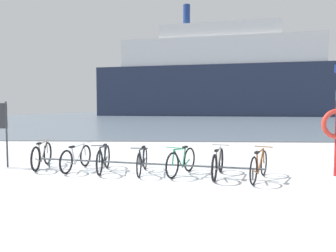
{
  "coord_description": "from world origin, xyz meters",
  "views": [
    {
      "loc": [
        1.46,
        -5.48,
        1.77
      ],
      "look_at": [
        1.01,
        5.8,
        1.08
      ],
      "focal_mm": 31.46,
      "sensor_mm": 36.0,
      "label": 1
    }
  ],
  "objects_px": {
    "bicycle_2": "(103,159)",
    "bicycle_3": "(142,161)",
    "bicycle_1": "(77,158)",
    "bicycle_4": "(181,162)",
    "bicycle_5": "(218,163)",
    "ferry_ship": "(222,78)",
    "bicycle_6": "(259,166)",
    "bicycle_0": "(42,155)"
  },
  "relations": [
    {
      "from": "bicycle_0",
      "to": "bicycle_5",
      "type": "distance_m",
      "value": 5.15
    },
    {
      "from": "bicycle_1",
      "to": "bicycle_4",
      "type": "bearing_deg",
      "value": -9.69
    },
    {
      "from": "bicycle_5",
      "to": "bicycle_3",
      "type": "bearing_deg",
      "value": 170.51
    },
    {
      "from": "bicycle_3",
      "to": "bicycle_6",
      "type": "xyz_separation_m",
      "value": [
        2.97,
        -0.63,
        0.01
      ]
    },
    {
      "from": "bicycle_3",
      "to": "ferry_ship",
      "type": "xyz_separation_m",
      "value": [
        10.71,
        59.71,
        8.15
      ]
    },
    {
      "from": "bicycle_2",
      "to": "bicycle_3",
      "type": "height_order",
      "value": "bicycle_2"
    },
    {
      "from": "bicycle_3",
      "to": "bicycle_5",
      "type": "xyz_separation_m",
      "value": [
        2.0,
        -0.33,
        0.01
      ]
    },
    {
      "from": "bicycle_1",
      "to": "bicycle_2",
      "type": "xyz_separation_m",
      "value": [
        0.83,
        -0.2,
        0.01
      ]
    },
    {
      "from": "bicycle_0",
      "to": "bicycle_5",
      "type": "height_order",
      "value": "bicycle_0"
    },
    {
      "from": "bicycle_2",
      "to": "bicycle_3",
      "type": "relative_size",
      "value": 1.0
    },
    {
      "from": "bicycle_2",
      "to": "bicycle_3",
      "type": "xyz_separation_m",
      "value": [
        1.1,
        -0.16,
        -0.01
      ]
    },
    {
      "from": "bicycle_1",
      "to": "bicycle_3",
      "type": "relative_size",
      "value": 1.04
    },
    {
      "from": "bicycle_3",
      "to": "ferry_ship",
      "type": "bearing_deg",
      "value": 79.83
    },
    {
      "from": "bicycle_1",
      "to": "bicycle_3",
      "type": "height_order",
      "value": "bicycle_1"
    },
    {
      "from": "bicycle_1",
      "to": "bicycle_4",
      "type": "distance_m",
      "value": 3.04
    },
    {
      "from": "bicycle_0",
      "to": "bicycle_1",
      "type": "relative_size",
      "value": 1.01
    },
    {
      "from": "bicycle_3",
      "to": "ferry_ship",
      "type": "relative_size",
      "value": 0.03
    },
    {
      "from": "bicycle_2",
      "to": "bicycle_3",
      "type": "bearing_deg",
      "value": -8.05
    },
    {
      "from": "bicycle_3",
      "to": "bicycle_5",
      "type": "bearing_deg",
      "value": -9.49
    },
    {
      "from": "bicycle_2",
      "to": "bicycle_0",
      "type": "bearing_deg",
      "value": 166.73
    },
    {
      "from": "bicycle_0",
      "to": "bicycle_1",
      "type": "distance_m",
      "value": 1.16
    },
    {
      "from": "bicycle_0",
      "to": "bicycle_6",
      "type": "distance_m",
      "value": 6.16
    },
    {
      "from": "bicycle_0",
      "to": "ferry_ship",
      "type": "height_order",
      "value": "ferry_ship"
    },
    {
      "from": "bicycle_6",
      "to": "bicycle_3",
      "type": "bearing_deg",
      "value": 167.96
    },
    {
      "from": "bicycle_1",
      "to": "bicycle_3",
      "type": "xyz_separation_m",
      "value": [
        1.94,
        -0.36,
        -0.0
      ]
    },
    {
      "from": "bicycle_4",
      "to": "bicycle_6",
      "type": "bearing_deg",
      "value": -14.11
    },
    {
      "from": "bicycle_5",
      "to": "ferry_ship",
      "type": "relative_size",
      "value": 0.03
    },
    {
      "from": "bicycle_4",
      "to": "bicycle_6",
      "type": "distance_m",
      "value": 1.97
    },
    {
      "from": "bicycle_1",
      "to": "ferry_ship",
      "type": "distance_m",
      "value": 61.23
    },
    {
      "from": "bicycle_2",
      "to": "bicycle_4",
      "type": "bearing_deg",
      "value": -8.13
    },
    {
      "from": "bicycle_2",
      "to": "bicycle_4",
      "type": "height_order",
      "value": "bicycle_2"
    },
    {
      "from": "bicycle_5",
      "to": "bicycle_6",
      "type": "bearing_deg",
      "value": -17.13
    },
    {
      "from": "bicycle_2",
      "to": "bicycle_6",
      "type": "bearing_deg",
      "value": -10.97
    },
    {
      "from": "bicycle_0",
      "to": "ferry_ship",
      "type": "relative_size",
      "value": 0.03
    },
    {
      "from": "bicycle_4",
      "to": "ferry_ship",
      "type": "height_order",
      "value": "ferry_ship"
    },
    {
      "from": "bicycle_4",
      "to": "bicycle_2",
      "type": "bearing_deg",
      "value": 171.87
    },
    {
      "from": "bicycle_0",
      "to": "bicycle_6",
      "type": "xyz_separation_m",
      "value": [
        6.03,
        -1.25,
        -0.01
      ]
    },
    {
      "from": "bicycle_2",
      "to": "bicycle_5",
      "type": "bearing_deg",
      "value": -8.98
    },
    {
      "from": "bicycle_4",
      "to": "bicycle_3",
      "type": "bearing_deg",
      "value": 171.78
    },
    {
      "from": "ferry_ship",
      "to": "bicycle_4",
      "type": "bearing_deg",
      "value": -99.16
    },
    {
      "from": "bicycle_2",
      "to": "bicycle_5",
      "type": "relative_size",
      "value": 0.97
    },
    {
      "from": "bicycle_5",
      "to": "ferry_ship",
      "type": "bearing_deg",
      "value": 81.75
    }
  ]
}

